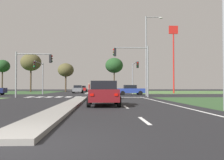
% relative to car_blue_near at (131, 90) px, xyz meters
% --- Properties ---
extents(ground_plane, '(200.00, 200.00, 0.00)m').
position_rel_car_blue_near_xyz_m(ground_plane, '(-6.62, -1.72, -0.77)').
color(ground_plane, black).
extents(grass_verge_far_right, '(35.00, 35.00, 0.01)m').
position_rel_car_blue_near_xyz_m(grass_verge_far_right, '(18.88, 22.78, -0.77)').
color(grass_verge_far_right, '#476B38').
rests_on(grass_verge_far_right, ground).
extents(median_island_near, '(1.20, 22.00, 0.14)m').
position_rel_car_blue_near_xyz_m(median_island_near, '(-6.62, -20.72, -0.70)').
color(median_island_near, gray).
rests_on(median_island_near, ground).
extents(median_island_far, '(1.20, 36.00, 0.14)m').
position_rel_car_blue_near_xyz_m(median_island_far, '(-6.62, 23.28, -0.70)').
color(median_island_far, gray).
rests_on(median_island_far, ground).
extents(lane_dash_near, '(0.14, 2.00, 0.01)m').
position_rel_car_blue_near_xyz_m(lane_dash_near, '(-3.12, -28.18, -0.77)').
color(lane_dash_near, silver).
rests_on(lane_dash_near, ground).
extents(lane_dash_second, '(0.14, 2.00, 0.01)m').
position_rel_car_blue_near_xyz_m(lane_dash_second, '(-3.12, -22.18, -0.77)').
color(lane_dash_second, silver).
rests_on(lane_dash_second, ground).
extents(lane_dash_third, '(0.14, 2.00, 0.01)m').
position_rel_car_blue_near_xyz_m(lane_dash_third, '(-3.12, -16.18, -0.77)').
color(lane_dash_third, silver).
rests_on(lane_dash_third, ground).
extents(edge_line_right, '(0.14, 24.00, 0.01)m').
position_rel_car_blue_near_xyz_m(edge_line_right, '(0.23, -19.72, -0.77)').
color(edge_line_right, silver).
rests_on(edge_line_right, ground).
extents(stop_bar_near, '(6.40, 0.50, 0.01)m').
position_rel_car_blue_near_xyz_m(stop_bar_near, '(-2.82, -8.72, -0.77)').
color(stop_bar_near, silver).
rests_on(stop_bar_near, ground).
extents(crosswalk_bar_near, '(0.70, 2.80, 0.01)m').
position_rel_car_blue_near_xyz_m(crosswalk_bar_near, '(-13.02, -6.92, -0.77)').
color(crosswalk_bar_near, silver).
rests_on(crosswalk_bar_near, ground).
extents(crosswalk_bar_second, '(0.70, 2.80, 0.01)m').
position_rel_car_blue_near_xyz_m(crosswalk_bar_second, '(-11.87, -6.92, -0.77)').
color(crosswalk_bar_second, silver).
rests_on(crosswalk_bar_second, ground).
extents(crosswalk_bar_third, '(0.70, 2.80, 0.01)m').
position_rel_car_blue_near_xyz_m(crosswalk_bar_third, '(-10.72, -6.92, -0.77)').
color(crosswalk_bar_third, silver).
rests_on(crosswalk_bar_third, ground).
extents(crosswalk_bar_fourth, '(0.70, 2.80, 0.01)m').
position_rel_car_blue_near_xyz_m(crosswalk_bar_fourth, '(-9.57, -6.92, -0.77)').
color(crosswalk_bar_fourth, silver).
rests_on(crosswalk_bar_fourth, ground).
extents(crosswalk_bar_fifth, '(0.70, 2.80, 0.01)m').
position_rel_car_blue_near_xyz_m(crosswalk_bar_fifth, '(-8.42, -6.92, -0.77)').
color(crosswalk_bar_fifth, silver).
rests_on(crosswalk_bar_fifth, ground).
extents(crosswalk_bar_sixth, '(0.70, 2.80, 0.01)m').
position_rel_car_blue_near_xyz_m(crosswalk_bar_sixth, '(-7.27, -6.92, -0.77)').
color(crosswalk_bar_sixth, silver).
rests_on(crosswalk_bar_sixth, ground).
extents(crosswalk_bar_seventh, '(0.70, 2.80, 0.01)m').
position_rel_car_blue_near_xyz_m(crosswalk_bar_seventh, '(-6.12, -6.92, -0.77)').
color(crosswalk_bar_seventh, silver).
rests_on(crosswalk_bar_seventh, ground).
extents(car_blue_near, '(4.15, 2.05, 1.51)m').
position_rel_car_blue_near_xyz_m(car_blue_near, '(0.00, 0.00, 0.00)').
color(car_blue_near, navy).
rests_on(car_blue_near, ground).
extents(car_red_third, '(2.09, 4.40, 1.55)m').
position_rel_car_blue_near_xyz_m(car_red_third, '(-9.02, 26.49, 0.02)').
color(car_red_third, '#A31919').
rests_on(car_red_third, ground).
extents(car_grey_fourth, '(2.02, 4.54, 1.57)m').
position_rel_car_blue_near_xyz_m(car_grey_fourth, '(-9.05, 13.19, 0.03)').
color(car_grey_fourth, slate).
rests_on(car_grey_fourth, ground).
extents(car_black_sixth, '(2.01, 4.46, 1.58)m').
position_rel_car_blue_near_xyz_m(car_black_sixth, '(-4.36, -11.64, 0.03)').
color(car_black_sixth, black).
rests_on(car_black_sixth, ground).
extents(car_maroon_seventh, '(2.01, 4.16, 1.57)m').
position_rel_car_blue_near_xyz_m(car_maroon_seventh, '(-4.44, -21.04, 0.03)').
color(car_maroon_seventh, maroon).
rests_on(car_maroon_seventh, ground).
extents(traffic_signal_near_right, '(4.21, 0.32, 6.06)m').
position_rel_car_blue_near_xyz_m(traffic_signal_near_right, '(-0.45, -8.32, 3.35)').
color(traffic_signal_near_right, gray).
rests_on(traffic_signal_near_right, ground).
extents(traffic_signal_far_right, '(0.32, 5.82, 5.31)m').
position_rel_car_blue_near_xyz_m(traffic_signal_far_right, '(0.98, 2.67, 2.96)').
color(traffic_signal_far_right, gray).
rests_on(traffic_signal_far_right, ground).
extents(traffic_signal_far_left, '(0.32, 5.70, 5.28)m').
position_rel_car_blue_near_xyz_m(traffic_signal_far_left, '(-14.22, 2.72, 2.94)').
color(traffic_signal_far_left, gray).
rests_on(traffic_signal_far_left, ground).
extents(traffic_signal_near_left, '(4.22, 0.32, 5.25)m').
position_rel_car_blue_near_xyz_m(traffic_signal_near_left, '(-12.66, -8.32, 2.83)').
color(traffic_signal_near_left, gray).
rests_on(traffic_signal_near_left, ground).
extents(street_lamp_second, '(2.42, 0.34, 10.88)m').
position_rel_car_blue_near_xyz_m(street_lamp_second, '(1.85, -3.80, 5.23)').
color(street_lamp_second, gray).
rests_on(street_lamp_second, ground).
extents(pedestrian_at_median, '(0.34, 0.34, 1.79)m').
position_rel_car_blue_near_xyz_m(pedestrian_at_median, '(-6.70, 11.24, 0.45)').
color(pedestrian_at_median, '#4C4C4C').
rests_on(pedestrian_at_median, median_island_far).
extents(fastfood_pole_sign, '(1.80, 0.40, 13.39)m').
position_rel_car_blue_near_xyz_m(fastfood_pole_sign, '(9.99, 10.91, 8.85)').
color(fastfood_pole_sign, red).
rests_on(fastfood_pole_sign, ground).
extents(treeline_near, '(3.75, 3.75, 8.20)m').
position_rel_car_blue_near_xyz_m(treeline_near, '(-29.52, 27.07, 5.78)').
color(treeline_near, '#423323').
rests_on(treeline_near, ground).
extents(treeline_second, '(5.06, 5.06, 9.59)m').
position_rel_car_blue_near_xyz_m(treeline_second, '(-21.86, 25.33, 6.63)').
color(treeline_second, '#423323').
rests_on(treeline_second, ground).
extents(treeline_third, '(3.92, 3.92, 7.11)m').
position_rel_car_blue_near_xyz_m(treeline_third, '(-13.00, 24.07, 4.63)').
color(treeline_third, '#423323').
rests_on(treeline_third, ground).
extents(treeline_fourth, '(4.27, 4.27, 8.26)m').
position_rel_car_blue_near_xyz_m(treeline_fourth, '(-1.14, 22.11, 5.65)').
color(treeline_fourth, '#423323').
rests_on(treeline_fourth, ground).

